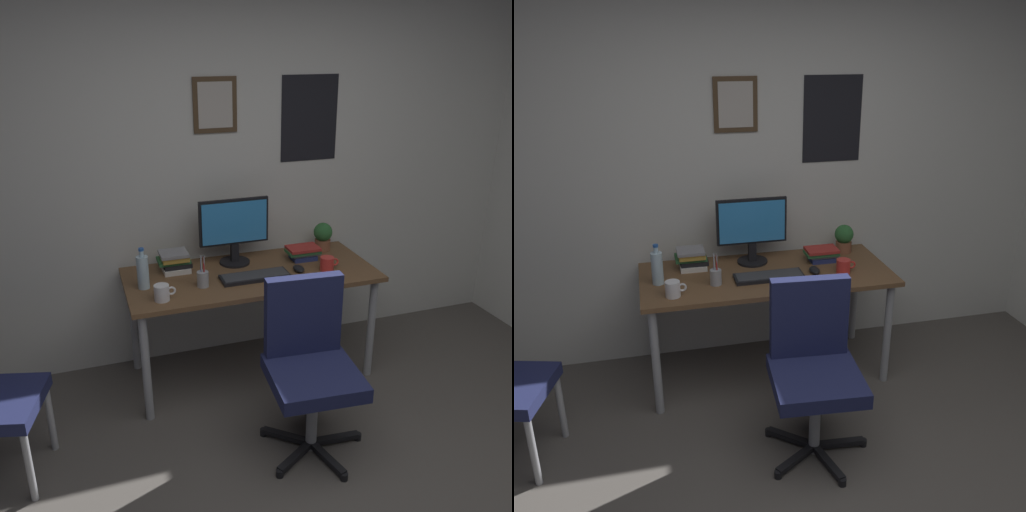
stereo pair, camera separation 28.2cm
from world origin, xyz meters
TOP-DOWN VIEW (x-y plane):
  - wall_back at (0.00, 2.15)m, footprint 4.40×0.10m
  - desk at (-0.02, 1.72)m, footprint 1.58×0.69m
  - office_chair at (0.06, 0.97)m, footprint 0.56×0.57m
  - monitor at (-0.07, 1.91)m, footprint 0.46×0.20m
  - keyboard at (-0.02, 1.63)m, footprint 0.43×0.15m
  - computer_mouse at (0.28, 1.64)m, footprint 0.06×0.11m
  - water_bottle at (-0.69, 1.71)m, footprint 0.07×0.07m
  - coffee_mug_near at (-0.62, 1.51)m, footprint 0.12×0.09m
  - coffee_mug_far at (0.45, 1.60)m, footprint 0.13×0.09m
  - potted_plant at (0.58, 1.95)m, footprint 0.13×0.13m
  - pen_cup at (-0.36, 1.62)m, footprint 0.07×0.07m
  - book_stack_left at (-0.47, 1.90)m, footprint 0.21×0.18m
  - book_stack_right at (0.38, 1.83)m, footprint 0.23×0.17m

SIDE VIEW (x-z plane):
  - office_chair at x=0.06m, z-range 0.05..1.00m
  - desk at x=-0.02m, z-range 0.29..1.01m
  - keyboard at x=-0.02m, z-range 0.73..0.75m
  - computer_mouse at x=0.28m, z-range 0.73..0.76m
  - coffee_mug_far at x=0.45m, z-range 0.73..0.82m
  - coffee_mug_near at x=-0.62m, z-range 0.73..0.82m
  - book_stack_right at x=0.38m, z-range 0.73..0.82m
  - pen_cup at x=-0.36m, z-range 0.68..0.88m
  - book_stack_left at x=-0.47m, z-range 0.73..0.86m
  - potted_plant at x=0.58m, z-range 0.74..0.93m
  - water_bottle at x=-0.69m, z-range 0.71..0.96m
  - monitor at x=-0.07m, z-range 0.75..1.18m
  - wall_back at x=0.00m, z-range 0.00..2.60m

